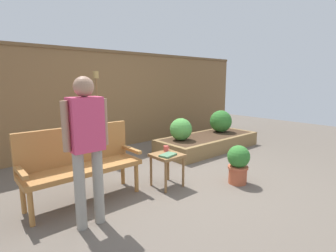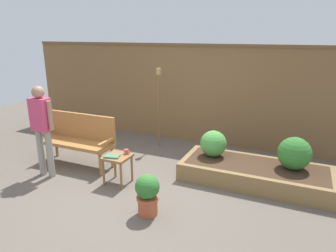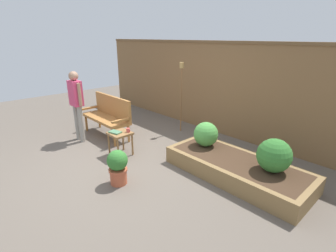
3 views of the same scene
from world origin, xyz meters
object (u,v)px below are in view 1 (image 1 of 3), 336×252
(shrub_far_corner, at_px, (221,121))
(person_by_bench, at_px, (87,140))
(tiki_torch, at_px, (97,100))
(potted_boxwood, at_px, (238,163))
(shrub_near_bench, at_px, (181,129))
(side_table, at_px, (167,160))
(book_on_table, at_px, (168,155))
(garden_bench, at_px, (80,158))
(cup_on_table, at_px, (166,148))

(shrub_far_corner, distance_m, person_by_bench, 4.10)
(shrub_far_corner, relative_size, tiki_torch, 0.31)
(potted_boxwood, bearing_deg, shrub_near_bench, 75.97)
(potted_boxwood, relative_size, tiki_torch, 0.34)
(side_table, height_order, shrub_far_corner, shrub_far_corner)
(potted_boxwood, bearing_deg, person_by_bench, 170.45)
(person_by_bench, bearing_deg, potted_boxwood, -9.55)
(book_on_table, height_order, shrub_near_bench, shrub_near_bench)
(side_table, distance_m, tiki_torch, 2.01)
(garden_bench, relative_size, side_table, 3.00)
(cup_on_table, relative_size, person_by_bench, 0.07)
(book_on_table, distance_m, person_by_bench, 1.32)
(potted_boxwood, xyz_separation_m, shrub_near_bench, (0.42, 1.67, 0.21))
(book_on_table, distance_m, tiki_torch, 2.04)
(side_table, bearing_deg, book_on_table, -122.23)
(tiki_torch, height_order, person_by_bench, tiki_torch)
(shrub_near_bench, relative_size, tiki_torch, 0.27)
(cup_on_table, height_order, book_on_table, cup_on_table)
(tiki_torch, bearing_deg, potted_boxwood, -67.71)
(cup_on_table, distance_m, tiki_torch, 1.85)
(shrub_near_bench, bearing_deg, cup_on_table, -142.05)
(side_table, relative_size, person_by_bench, 0.31)
(tiki_torch, bearing_deg, shrub_far_corner, -16.26)
(garden_bench, relative_size, book_on_table, 6.07)
(garden_bench, bearing_deg, shrub_far_corner, 9.94)
(potted_boxwood, relative_size, person_by_bench, 0.37)
(potted_boxwood, height_order, tiki_torch, tiki_torch)
(cup_on_table, height_order, tiki_torch, tiki_torch)
(tiki_torch, bearing_deg, garden_bench, -123.50)
(shrub_near_bench, bearing_deg, potted_boxwood, -104.03)
(side_table, bearing_deg, person_by_bench, -168.97)
(cup_on_table, height_order, shrub_near_bench, shrub_near_bench)
(book_on_table, relative_size, tiki_torch, 0.14)
(potted_boxwood, distance_m, person_by_bench, 2.26)
(person_by_bench, bearing_deg, garden_bench, 74.85)
(garden_bench, distance_m, side_table, 1.18)
(side_table, relative_size, potted_boxwood, 0.83)
(book_on_table, bearing_deg, shrub_near_bench, 26.08)
(book_on_table, distance_m, potted_boxwood, 1.07)
(garden_bench, height_order, tiki_torch, tiki_torch)
(garden_bench, distance_m, tiki_torch, 1.84)
(garden_bench, bearing_deg, person_by_bench, -105.15)
(cup_on_table, bearing_deg, tiki_torch, 97.97)
(side_table, xyz_separation_m, shrub_far_corner, (2.59, 1.06, 0.16))
(garden_bench, distance_m, potted_boxwood, 2.23)
(side_table, relative_size, book_on_table, 2.02)
(cup_on_table, relative_size, book_on_table, 0.45)
(potted_boxwood, height_order, shrub_near_bench, shrub_near_bench)
(shrub_near_bench, bearing_deg, shrub_far_corner, -0.00)
(potted_boxwood, height_order, shrub_far_corner, shrub_far_corner)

